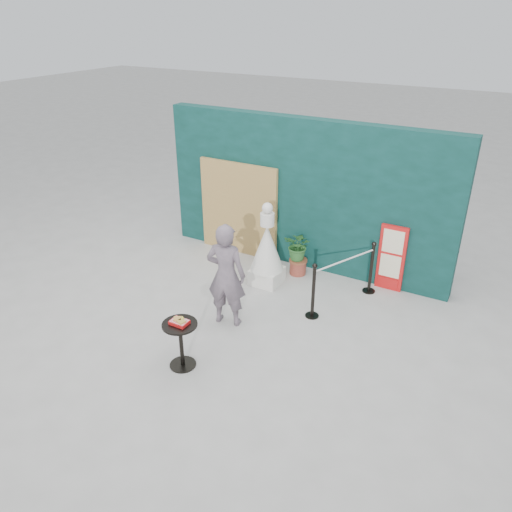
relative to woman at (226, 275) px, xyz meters
name	(u,v)px	position (x,y,z in m)	size (l,w,h in m)	color
ground	(220,340)	(0.17, -0.52, -0.91)	(60.00, 60.00, 0.00)	#ADAAA5
back_wall	(304,195)	(0.17, 2.63, 0.59)	(6.00, 0.30, 3.00)	#092B26
bamboo_fence	(239,209)	(-1.23, 2.42, 0.09)	(1.80, 0.08, 2.00)	tan
woman	(226,275)	(0.00, 0.00, 0.00)	(0.66, 0.43, 1.81)	slate
menu_board	(391,258)	(2.07, 2.44, -0.26)	(0.50, 0.07, 1.30)	red
statue	(267,251)	(-0.05, 1.51, -0.23)	(0.65, 0.65, 1.66)	white
cafe_table	(181,338)	(0.03, -1.31, -0.41)	(0.52, 0.52, 0.75)	black
food_basket	(180,322)	(0.03, -1.31, -0.12)	(0.26, 0.19, 0.11)	#B61313
planter	(299,250)	(0.32, 2.14, -0.37)	(0.54, 0.47, 0.92)	#974031
stanchion_barrier	(344,280)	(1.50, 1.51, -0.41)	(0.84, 1.54, 1.03)	black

